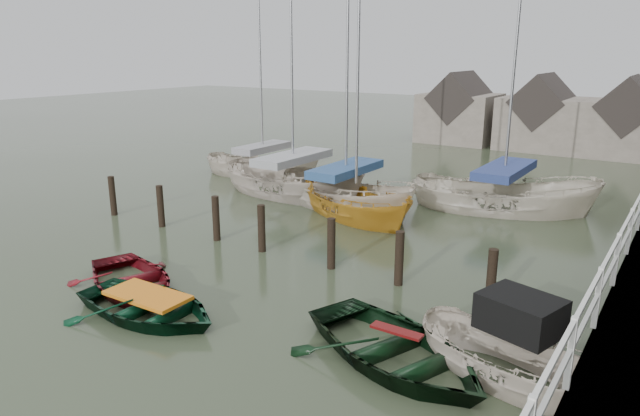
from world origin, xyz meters
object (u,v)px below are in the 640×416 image
Objects in this scene: sailboat_b at (346,206)px; sailboat_e at (263,174)px; sailboat_d at (502,209)px; rowboat_dkgreen at (395,363)px; sailboat_c at (355,216)px; rowboat_green at (149,317)px; rowboat_red at (132,290)px; sailboat_a at (293,194)px; motorboat at (512,376)px.

sailboat_b is 1.06× the size of sailboat_e.
rowboat_dkgreen is at bearing 172.16° from sailboat_d.
rowboat_dkgreen is 9.78m from sailboat_c.
sailboat_c is 0.89× the size of sailboat_d.
rowboat_green is at bearing -172.15° from sailboat_e.
rowboat_red is 0.33× the size of sailboat_b.
sailboat_c is (1.27, 8.60, 0.02)m from rowboat_red.
sailboat_d reaches higher than sailboat_a.
sailboat_a is at bearing 94.28° from sailboat_b.
sailboat_e reaches higher than rowboat_red.
sailboat_e is (-3.52, 2.38, 0.01)m from sailboat_a.
rowboat_dkgreen is (5.38, 1.30, 0.00)m from rowboat_green.
rowboat_green is 5.53m from rowboat_dkgreen.
rowboat_red is 0.31× the size of sailboat_a.
rowboat_green is at bearing 148.12° from sailboat_d.
rowboat_dkgreen is 10.92m from sailboat_b.
rowboat_red is at bearing -164.00° from sailboat_c.
sailboat_a is (-3.79, 10.45, 0.06)m from rowboat_green.
sailboat_a is at bearing -145.88° from sailboat_e.
rowboat_green is at bearing -161.73° from sailboat_b.
rowboat_dkgreen is 0.35× the size of sailboat_a.
sailboat_b is at bearing 19.48° from rowboat_red.
sailboat_c is 5.45m from sailboat_d.
motorboat is at bearing -122.06° from sailboat_b.
sailboat_a is (-2.30, 9.73, 0.06)m from rowboat_red.
rowboat_dkgreen is 12.96m from sailboat_a.
sailboat_d reaches higher than motorboat.
rowboat_dkgreen is 1.02× the size of motorboat.
sailboat_c is at bearing -138.20° from sailboat_e.
rowboat_dkgreen is at bearing -120.65° from sailboat_c.
sailboat_b is (-1.11, 10.09, 0.06)m from rowboat_green.
motorboat is 10.62m from sailboat_c.
sailboat_d reaches higher than rowboat_dkgreen.
sailboat_b is at bearing 104.63° from sailboat_d.
sailboat_c is at bearing 55.84° from rowboat_dkgreen.
rowboat_red is 0.29× the size of sailboat_d.
rowboat_green is at bearing -93.83° from rowboat_red.
motorboat is at bearing -60.64° from rowboat_red.
sailboat_e reaches higher than rowboat_green.
sailboat_b is 6.79m from sailboat_e.
motorboat is 0.36× the size of sailboat_c.
sailboat_c is (3.57, -1.14, -0.04)m from sailboat_a.
rowboat_green is 0.29× the size of sailboat_d.
sailboat_b is 0.99× the size of sailboat_c.
sailboat_e is (-7.09, 3.52, 0.05)m from sailboat_c.
sailboat_d reaches higher than sailboat_e.
rowboat_green is 7.60m from motorboat.
sailboat_d is (-1.54, 11.64, 0.06)m from rowboat_dkgreen.
sailboat_e is at bearing 27.86° from rowboat_green.
sailboat_a is (-11.16, 8.57, -0.05)m from motorboat.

